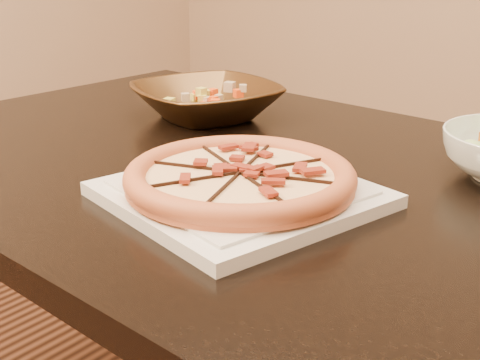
{
  "coord_description": "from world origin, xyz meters",
  "views": [
    {
      "loc": [
        0.48,
        -0.66,
        1.08
      ],
      "look_at": [
        -0.04,
        -0.02,
        0.78
      ],
      "focal_mm": 50.0,
      "sensor_mm": 36.0,
      "label": 1
    }
  ],
  "objects_px": {
    "pizza": "(240,177)",
    "bronze_bowl": "(207,101)",
    "dining_table": "(245,223)",
    "plate": "(240,194)"
  },
  "relations": [
    {
      "from": "pizza",
      "to": "bronze_bowl",
      "type": "bearing_deg",
      "value": 137.13
    },
    {
      "from": "plate",
      "to": "bronze_bowl",
      "type": "relative_size",
      "value": 1.38
    },
    {
      "from": "pizza",
      "to": "dining_table",
      "type": "bearing_deg",
      "value": 125.66
    },
    {
      "from": "dining_table",
      "to": "plate",
      "type": "relative_size",
      "value": 3.72
    },
    {
      "from": "dining_table",
      "to": "pizza",
      "type": "relative_size",
      "value": 4.5
    },
    {
      "from": "dining_table",
      "to": "bronze_bowl",
      "type": "bearing_deg",
      "value": 144.26
    },
    {
      "from": "plate",
      "to": "bronze_bowl",
      "type": "xyz_separation_m",
      "value": [
        -0.32,
        0.3,
        0.02
      ]
    },
    {
      "from": "plate",
      "to": "bronze_bowl",
      "type": "bearing_deg",
      "value": 137.13
    },
    {
      "from": "dining_table",
      "to": "bronze_bowl",
      "type": "distance_m",
      "value": 0.31
    },
    {
      "from": "dining_table",
      "to": "bronze_bowl",
      "type": "height_order",
      "value": "bronze_bowl"
    }
  ]
}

